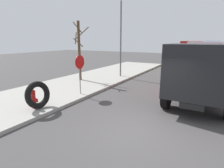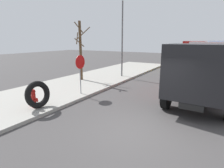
{
  "view_description": "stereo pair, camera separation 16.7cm",
  "coord_description": "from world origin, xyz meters",
  "px_view_note": "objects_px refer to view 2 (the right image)",
  "views": [
    {
      "loc": [
        -5.62,
        -2.06,
        3.16
      ],
      "look_at": [
        2.35,
        2.47,
        0.97
      ],
      "focal_mm": 29.66,
      "sensor_mm": 36.0,
      "label": 1
    },
    {
      "loc": [
        -5.53,
        -2.21,
        3.16
      ],
      "look_at": [
        2.35,
        2.47,
        0.97
      ],
      "focal_mm": 29.66,
      "sensor_mm": 36.0,
      "label": 2
    }
  ],
  "objects_px": {
    "loose_tire": "(38,95)",
    "stop_sign": "(80,67)",
    "dump_truck_yellow": "(207,57)",
    "dump_truck_red": "(204,71)",
    "dump_truck_blue": "(215,50)",
    "street_light_pole": "(122,40)",
    "fire_hydrant": "(34,98)",
    "dump_truck_green": "(197,51)",
    "bare_tree": "(81,49)"
  },
  "relations": [
    {
      "from": "dump_truck_blue",
      "to": "street_light_pole",
      "type": "distance_m",
      "value": 21.83
    },
    {
      "from": "dump_truck_green",
      "to": "dump_truck_blue",
      "type": "distance_m",
      "value": 6.9
    },
    {
      "from": "loose_tire",
      "to": "street_light_pole",
      "type": "bearing_deg",
      "value": 2.02
    },
    {
      "from": "fire_hydrant",
      "to": "loose_tire",
      "type": "xyz_separation_m",
      "value": [
        0.07,
        -0.23,
        0.17
      ]
    },
    {
      "from": "dump_truck_red",
      "to": "bare_tree",
      "type": "distance_m",
      "value": 8.56
    },
    {
      "from": "dump_truck_green",
      "to": "bare_tree",
      "type": "distance_m",
      "value": 18.26
    },
    {
      "from": "loose_tire",
      "to": "dump_truck_green",
      "type": "bearing_deg",
      "value": -9.35
    },
    {
      "from": "dump_truck_yellow",
      "to": "dump_truck_green",
      "type": "xyz_separation_m",
      "value": [
        8.82,
        1.87,
        0.0
      ]
    },
    {
      "from": "dump_truck_red",
      "to": "dump_truck_blue",
      "type": "xyz_separation_m",
      "value": [
        24.23,
        0.41,
        0.0
      ]
    },
    {
      "from": "loose_tire",
      "to": "street_light_pole",
      "type": "distance_m",
      "value": 8.99
    },
    {
      "from": "bare_tree",
      "to": "street_light_pole",
      "type": "xyz_separation_m",
      "value": [
        2.89,
        -2.01,
        0.7
      ]
    },
    {
      "from": "dump_truck_green",
      "to": "street_light_pole",
      "type": "height_order",
      "value": "street_light_pole"
    },
    {
      "from": "dump_truck_green",
      "to": "street_light_pole",
      "type": "bearing_deg",
      "value": 164.05
    },
    {
      "from": "loose_tire",
      "to": "bare_tree",
      "type": "relative_size",
      "value": 0.28
    },
    {
      "from": "fire_hydrant",
      "to": "dump_truck_yellow",
      "type": "distance_m",
      "value": 15.43
    },
    {
      "from": "loose_tire",
      "to": "dump_truck_blue",
      "type": "bearing_deg",
      "value": -11.07
    },
    {
      "from": "loose_tire",
      "to": "dump_truck_green",
      "type": "xyz_separation_m",
      "value": [
        22.98,
        -3.78,
        0.84
      ]
    },
    {
      "from": "stop_sign",
      "to": "dump_truck_red",
      "type": "xyz_separation_m",
      "value": [
        2.58,
        -6.03,
        -0.06
      ]
    },
    {
      "from": "dump_truck_green",
      "to": "dump_truck_blue",
      "type": "relative_size",
      "value": 1.0
    },
    {
      "from": "street_light_pole",
      "to": "stop_sign",
      "type": "bearing_deg",
      "value": -175.44
    },
    {
      "from": "fire_hydrant",
      "to": "loose_tire",
      "type": "height_order",
      "value": "loose_tire"
    },
    {
      "from": "loose_tire",
      "to": "stop_sign",
      "type": "relative_size",
      "value": 0.56
    },
    {
      "from": "fire_hydrant",
      "to": "dump_truck_blue",
      "type": "xyz_separation_m",
      "value": [
        29.64,
        -6.01,
        1.0
      ]
    },
    {
      "from": "bare_tree",
      "to": "street_light_pole",
      "type": "distance_m",
      "value": 3.58
    },
    {
      "from": "loose_tire",
      "to": "stop_sign",
      "type": "height_order",
      "value": "stop_sign"
    },
    {
      "from": "dump_truck_blue",
      "to": "bare_tree",
      "type": "bearing_deg",
      "value": 161.19
    },
    {
      "from": "dump_truck_yellow",
      "to": "loose_tire",
      "type": "bearing_deg",
      "value": 158.22
    },
    {
      "from": "dump_truck_red",
      "to": "street_light_pole",
      "type": "relative_size",
      "value": 1.18
    },
    {
      "from": "dump_truck_green",
      "to": "dump_truck_blue",
      "type": "bearing_deg",
      "value": -16.9
    },
    {
      "from": "stop_sign",
      "to": "street_light_pole",
      "type": "distance_m",
      "value": 6.1
    },
    {
      "from": "fire_hydrant",
      "to": "dump_truck_red",
      "type": "xyz_separation_m",
      "value": [
        5.41,
        -6.42,
        1.0
      ]
    },
    {
      "from": "loose_tire",
      "to": "dump_truck_yellow",
      "type": "xyz_separation_m",
      "value": [
        14.16,
        -5.66,
        0.84
      ]
    },
    {
      "from": "fire_hydrant",
      "to": "loose_tire",
      "type": "bearing_deg",
      "value": -73.76
    },
    {
      "from": "dump_truck_red",
      "to": "street_light_pole",
      "type": "bearing_deg",
      "value": 62.92
    },
    {
      "from": "dump_truck_yellow",
      "to": "bare_tree",
      "type": "relative_size",
      "value": 1.63
    },
    {
      "from": "dump_truck_yellow",
      "to": "street_light_pole",
      "type": "relative_size",
      "value": 1.18
    },
    {
      "from": "dump_truck_red",
      "to": "dump_truck_blue",
      "type": "bearing_deg",
      "value": 0.96
    },
    {
      "from": "loose_tire",
      "to": "dump_truck_red",
      "type": "relative_size",
      "value": 0.17
    },
    {
      "from": "stop_sign",
      "to": "dump_truck_green",
      "type": "relative_size",
      "value": 0.31
    },
    {
      "from": "fire_hydrant",
      "to": "dump_truck_yellow",
      "type": "height_order",
      "value": "dump_truck_yellow"
    },
    {
      "from": "stop_sign",
      "to": "dump_truck_yellow",
      "type": "height_order",
      "value": "dump_truck_yellow"
    },
    {
      "from": "fire_hydrant",
      "to": "loose_tire",
      "type": "relative_size",
      "value": 0.7
    },
    {
      "from": "fire_hydrant",
      "to": "dump_truck_green",
      "type": "height_order",
      "value": "dump_truck_green"
    },
    {
      "from": "dump_truck_red",
      "to": "dump_truck_green",
      "type": "distance_m",
      "value": 17.79
    },
    {
      "from": "dump_truck_green",
      "to": "fire_hydrant",
      "type": "bearing_deg",
      "value": 170.13
    },
    {
      "from": "loose_tire",
      "to": "bare_tree",
      "type": "distance_m",
      "value": 6.45
    },
    {
      "from": "dump_truck_blue",
      "to": "street_light_pole",
      "type": "height_order",
      "value": "street_light_pole"
    },
    {
      "from": "dump_truck_yellow",
      "to": "dump_truck_green",
      "type": "distance_m",
      "value": 9.01
    },
    {
      "from": "fire_hydrant",
      "to": "dump_truck_red",
      "type": "bearing_deg",
      "value": -49.86
    },
    {
      "from": "dump_truck_green",
      "to": "dump_truck_red",
      "type": "bearing_deg",
      "value": -172.21
    }
  ]
}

